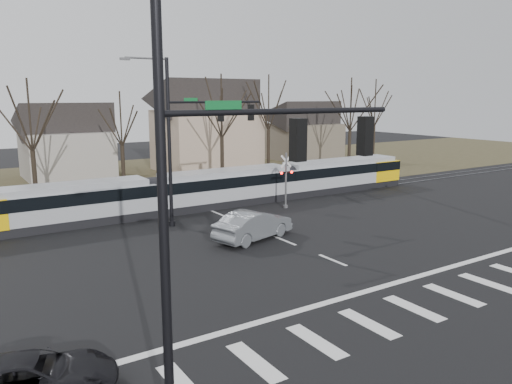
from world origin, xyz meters
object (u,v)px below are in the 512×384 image
suv (32,378)px  rail_crossing_signal (286,182)px  tram (224,186)px  sedan (253,225)px

suv → rail_crossing_signal: (19.39, 15.19, 1.27)m
tram → suv: tram is taller
rail_crossing_signal → tram: bearing=135.6°
suv → tram: bearing=-23.3°
sedan → rail_crossing_signal: rail_crossing_signal is taller
suv → rail_crossing_signal: 24.67m
suv → sedan: bearing=-35.7°
tram → sedan: (-3.04, -8.78, -0.61)m
sedan → rail_crossing_signal: 8.49m
sedan → suv: 16.24m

